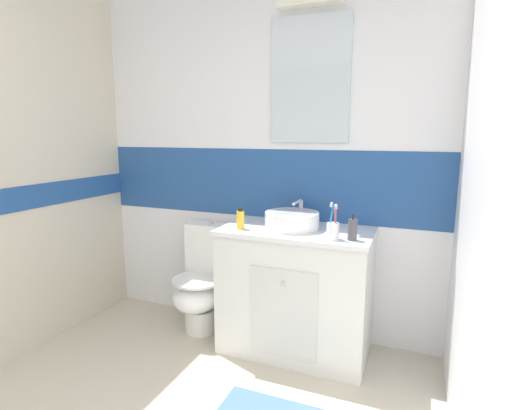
% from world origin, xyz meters
% --- Properties ---
extents(wall_back_tiled, '(3.20, 0.20, 2.50)m').
position_xyz_m(wall_back_tiled, '(0.01, 2.45, 1.26)').
color(wall_back_tiled, white).
rests_on(wall_back_tiled, ground_plane).
extents(wall_right_plain, '(0.10, 3.48, 2.50)m').
position_xyz_m(wall_right_plain, '(1.35, 1.20, 1.25)').
color(wall_right_plain, white).
rests_on(wall_right_plain, ground_plane).
extents(vanity_cabinet, '(0.98, 0.56, 0.85)m').
position_xyz_m(vanity_cabinet, '(0.36, 2.13, 0.43)').
color(vanity_cabinet, silver).
rests_on(vanity_cabinet, ground_plane).
extents(sink_basin, '(0.35, 0.40, 0.17)m').
position_xyz_m(sink_basin, '(0.33, 2.13, 0.91)').
color(sink_basin, white).
rests_on(sink_basin, vanity_cabinet).
extents(toilet, '(0.37, 0.50, 0.80)m').
position_xyz_m(toilet, '(-0.37, 2.16, 0.37)').
color(toilet, white).
rests_on(toilet, ground_plane).
extents(toothbrush_cup, '(0.07, 0.07, 0.22)m').
position_xyz_m(toothbrush_cup, '(0.63, 1.95, 0.91)').
color(toothbrush_cup, white).
rests_on(toothbrush_cup, vanity_cabinet).
extents(soap_dispenser, '(0.05, 0.05, 0.16)m').
position_xyz_m(soap_dispenser, '(0.74, 1.98, 0.91)').
color(soap_dispenser, '#4C4C51').
rests_on(soap_dispenser, vanity_cabinet).
extents(lotion_bottle_short, '(0.05, 0.05, 0.14)m').
position_xyz_m(lotion_bottle_short, '(0.02, 1.99, 0.91)').
color(lotion_bottle_short, yellow).
rests_on(lotion_bottle_short, vanity_cabinet).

